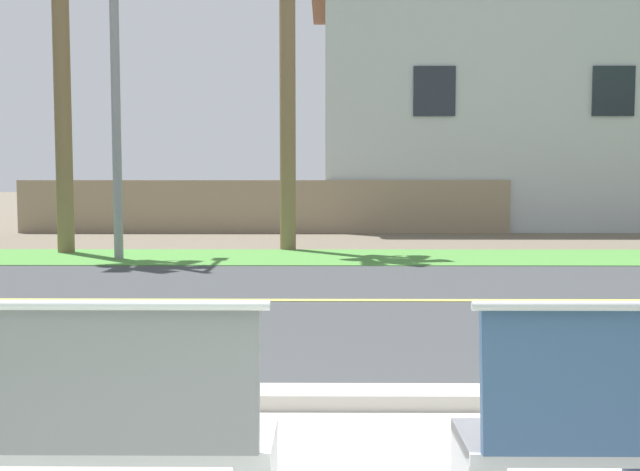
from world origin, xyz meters
TOP-DOWN VIEW (x-y plane):
  - ground_plane at (0.00, 8.00)m, footprint 140.00×140.00m
  - curb_edge at (0.00, 2.35)m, footprint 44.00×0.30m
  - street_asphalt at (0.00, 6.50)m, footprint 52.00×8.00m
  - road_centre_line at (0.00, 6.50)m, footprint 48.00×0.14m
  - far_verge_grass at (0.00, 11.45)m, footprint 48.00×2.80m
  - bench_left at (-1.36, 0.46)m, footprint 1.99×0.48m
  - streetlamp at (-3.86, 11.24)m, footprint 0.24×2.10m
  - garden_wall at (-1.83, 17.73)m, footprint 13.00×0.36m
  - house_across_street at (5.01, 20.93)m, footprint 11.23×6.91m

SIDE VIEW (x-z plane):
  - ground_plane at x=0.00m, z-range 0.00..0.00m
  - street_asphalt at x=0.00m, z-range 0.00..0.01m
  - far_verge_grass at x=0.00m, z-range 0.00..0.02m
  - road_centre_line at x=0.00m, z-range 0.01..0.01m
  - curb_edge at x=0.00m, z-range 0.00..0.11m
  - bench_left at x=-1.36m, z-range -0.04..0.97m
  - garden_wall at x=-1.83m, z-range 0.00..1.40m
  - house_across_street at x=5.01m, z-range 0.05..7.42m
  - streetlamp at x=-3.86m, z-range 0.51..7.79m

